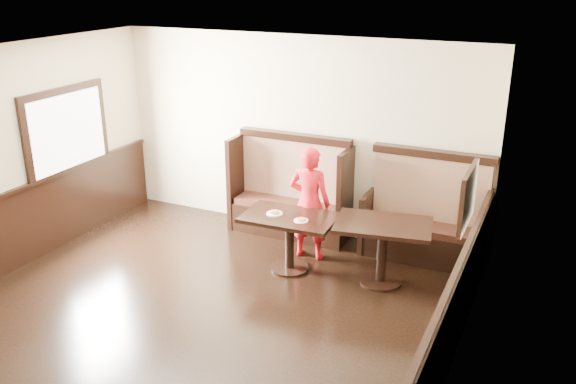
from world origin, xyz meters
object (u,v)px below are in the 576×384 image
Objects in this scene: table_main at (289,228)px; booth_main at (291,198)px; child at (310,203)px; table_neighbor at (383,238)px; booth_neighbor at (426,224)px.

booth_main is at bearing 111.31° from table_main.
child is (0.55, -0.62, 0.24)m from booth_main.
booth_main reaches higher than table_neighbor.
table_neighbor is (-0.32, -0.91, 0.11)m from booth_neighbor.
table_main is 0.95× the size of table_neighbor.
table_neighbor is at bearing 5.38° from table_main.
booth_neighbor is at bearing -0.05° from booth_main.
booth_neighbor reaches higher than table_main.
table_neighbor reaches higher than table_main.
table_neighbor is at bearing 162.14° from child.
table_neighbor is 0.82× the size of child.
table_main is at bearing -66.32° from booth_main.
booth_neighbor is 1.33× the size of table_neighbor.
table_main is (-1.48, -1.06, 0.08)m from booth_neighbor.
booth_main is 1.15× the size of child.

